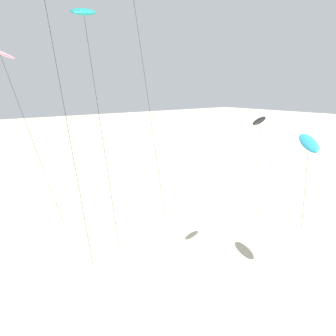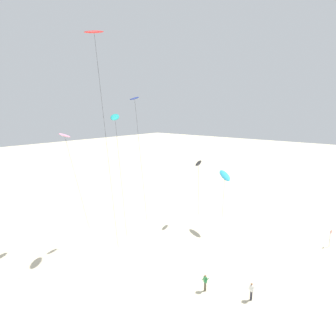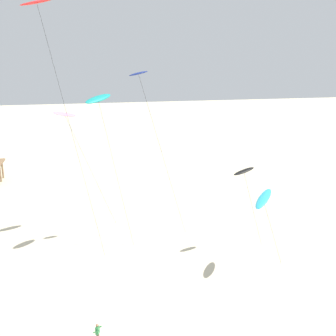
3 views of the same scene
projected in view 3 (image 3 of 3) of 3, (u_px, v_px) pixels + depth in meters
The scene contains 7 objects.
kite_black at pixel (244, 172), 41.46m from camera, with size 4.42×2.62×9.51m.
kite_pink at pixel (65, 115), 44.40m from camera, with size 6.34×4.18×14.47m.
kite_navy at pixel (140, 79), 40.40m from camera, with size 6.46×3.85×18.60m.
kite_cyan at pixel (264, 199), 37.87m from camera, with size 4.67×3.61×8.54m.
kite_teal at pixel (98, 100), 39.52m from camera, with size 4.54×3.17×16.68m.
kite_red at pixel (38, 7), 34.06m from camera, with size 5.87×3.40×24.61m.
kite_flyer_nearest at pixel (98, 333), 30.95m from camera, with size 0.68×0.69×1.67m.
Camera 3 is at (-7.43, -25.29, 21.18)m, focal length 45.74 mm.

